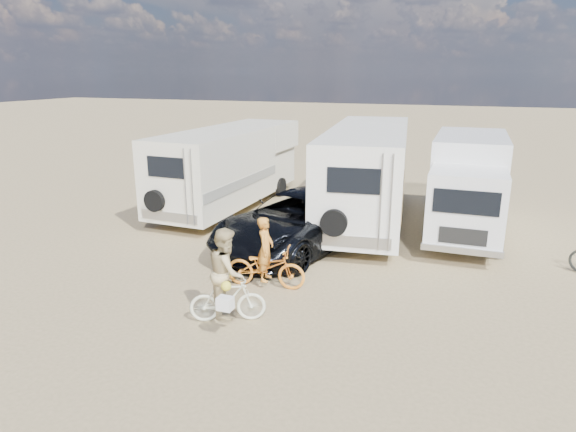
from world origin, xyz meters
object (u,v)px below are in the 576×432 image
(bike_man, at_px, (266,267))
(rider_man, at_px, (266,256))
(rv_main, at_px, (367,176))
(bike_woman, at_px, (228,300))
(rv_left, at_px, (229,169))
(rider_woman, at_px, (227,280))
(box_truck, at_px, (467,187))
(crate, at_px, (375,242))
(dark_suv, at_px, (299,221))
(cooler, at_px, (254,243))

(bike_man, bearing_deg, rider_man, -0.00)
(rv_main, bearing_deg, bike_woman, -105.02)
(rv_left, xyz_separation_m, rider_woman, (3.96, -8.01, -0.55))
(rv_left, xyz_separation_m, box_truck, (8.25, -0.30, 0.04))
(bike_woman, bearing_deg, crate, -44.55)
(rv_left, bearing_deg, rider_man, -55.06)
(rv_left, relative_size, bike_woman, 4.96)
(dark_suv, xyz_separation_m, crate, (2.06, 0.70, -0.60))
(bike_woman, relative_size, rider_man, 1.01)
(rv_left, bearing_deg, bike_woman, -61.79)
(rider_woman, bearing_deg, box_truck, -53.64)
(bike_man, bearing_deg, rv_main, -16.55)
(box_truck, relative_size, cooler, 12.45)
(box_truck, xyz_separation_m, bike_woman, (-4.29, -7.71, -1.02))
(dark_suv, distance_m, rider_man, 2.86)
(dark_suv, relative_size, rider_woman, 3.22)
(bike_man, xyz_separation_m, cooler, (-1.30, 2.21, -0.29))
(rider_man, xyz_separation_m, cooler, (-1.30, 2.21, -0.56))
(rv_left, height_order, rider_man, rv_left)
(rider_woman, relative_size, crate, 3.62)
(bike_man, relative_size, rider_woman, 1.05)
(rider_woman, bearing_deg, rv_left, 1.74)
(cooler, bearing_deg, dark_suv, 49.26)
(rv_left, xyz_separation_m, crate, (5.92, -2.64, -1.25))
(rv_left, bearing_deg, bike_man, -55.06)
(box_truck, xyz_separation_m, crate, (-2.33, -2.33, -1.29))
(rv_left, height_order, rider_woman, rv_left)
(crate, bearing_deg, rv_main, 107.92)
(rider_man, bearing_deg, dark_suv, -3.28)
(rv_left, bearing_deg, crate, -22.11)
(rv_left, xyz_separation_m, bike_woman, (3.96, -8.01, -0.99))
(box_truck, relative_size, rider_man, 4.14)
(rv_left, xyz_separation_m, bike_man, (4.03, -6.19, -0.95))
(box_truck, bearing_deg, bike_woman, -119.47)
(rider_man, bearing_deg, rv_main, -16.55)
(rider_woman, height_order, cooler, rider_woman)
(bike_man, relative_size, bike_woman, 1.23)
(rv_left, distance_m, crate, 6.60)
(rv_main, relative_size, cooler, 16.66)
(rv_main, xyz_separation_m, rv_left, (-5.09, 0.07, -0.12))
(bike_man, xyz_separation_m, bike_woman, (-0.06, -1.82, -0.03))
(rider_woman, bearing_deg, dark_suv, -23.27)
(crate, bearing_deg, rider_woman, -109.99)
(dark_suv, bearing_deg, bike_man, -69.59)
(rv_main, xyz_separation_m, rider_man, (-1.06, -6.12, -0.80))
(bike_woman, bearing_deg, rv_main, -32.64)
(box_truck, xyz_separation_m, bike_man, (-4.22, -5.89, -0.99))
(rv_left, distance_m, cooler, 4.99)
(rv_main, height_order, bike_man, rv_main)
(rider_man, bearing_deg, cooler, 23.75)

